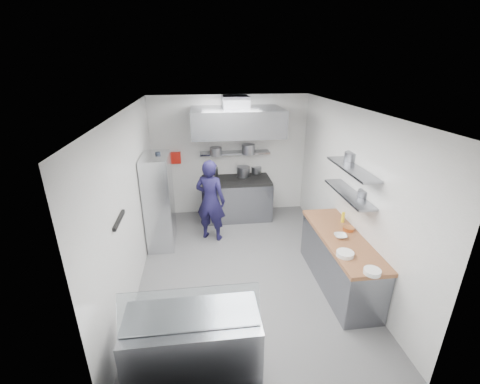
{
  "coord_description": "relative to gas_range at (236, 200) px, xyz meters",
  "views": [
    {
      "loc": [
        -0.68,
        -4.79,
        3.45
      ],
      "look_at": [
        0.0,
        0.6,
        1.25
      ],
      "focal_mm": 24.0,
      "sensor_mm": 36.0,
      "label": 1
    }
  ],
  "objects": [
    {
      "name": "floor",
      "position": [
        -0.1,
        -2.1,
        -0.45
      ],
      "size": [
        5.0,
        5.0,
        0.0
      ],
      "primitive_type": "plane",
      "color": "#505052",
      "rests_on": "ground"
    },
    {
      "name": "ceiling",
      "position": [
        -0.1,
        -2.1,
        2.35
      ],
      "size": [
        5.0,
        5.0,
        0.0
      ],
      "primitive_type": "plane",
      "rotation": [
        3.14,
        0.0,
        0.0
      ],
      "color": "silver",
      "rests_on": "wall_back"
    },
    {
      "name": "wall_back",
      "position": [
        -0.1,
        0.4,
        0.95
      ],
      "size": [
        3.6,
        2.8,
        0.02
      ],
      "primitive_type": "cube",
      "rotation": [
        1.57,
        0.0,
        0.0
      ],
      "color": "white",
      "rests_on": "floor"
    },
    {
      "name": "wall_front",
      "position": [
        -0.1,
        -4.6,
        0.95
      ],
      "size": [
        3.6,
        2.8,
        0.02
      ],
      "primitive_type": "cube",
      "rotation": [
        -1.57,
        0.0,
        0.0
      ],
      "color": "white",
      "rests_on": "floor"
    },
    {
      "name": "wall_left",
      "position": [
        -1.9,
        -2.1,
        0.95
      ],
      "size": [
        2.8,
        5.0,
        0.02
      ],
      "primitive_type": "cube",
      "rotation": [
        1.57,
        0.0,
        1.57
      ],
      "color": "white",
      "rests_on": "floor"
    },
    {
      "name": "wall_right",
      "position": [
        1.7,
        -2.1,
        0.95
      ],
      "size": [
        2.8,
        5.0,
        0.02
      ],
      "primitive_type": "cube",
      "rotation": [
        1.57,
        0.0,
        -1.57
      ],
      "color": "white",
      "rests_on": "floor"
    },
    {
      "name": "gas_range",
      "position": [
        0.0,
        0.0,
        0.0
      ],
      "size": [
        1.6,
        0.8,
        0.9
      ],
      "primitive_type": "cube",
      "color": "gray",
      "rests_on": "floor"
    },
    {
      "name": "cooktop",
      "position": [
        0.0,
        0.0,
        0.48
      ],
      "size": [
        1.57,
        0.78,
        0.06
      ],
      "primitive_type": "cube",
      "color": "black",
      "rests_on": "gas_range"
    },
    {
      "name": "stock_pot_left",
      "position": [
        -0.52,
        0.3,
        0.61
      ],
      "size": [
        0.27,
        0.27,
        0.2
      ],
      "primitive_type": "cylinder",
      "color": "slate",
      "rests_on": "cooktop"
    },
    {
      "name": "stock_pot_mid",
      "position": [
        0.19,
        0.18,
        0.63
      ],
      "size": [
        0.3,
        0.3,
        0.24
      ],
      "primitive_type": "cylinder",
      "color": "slate",
      "rests_on": "cooktop"
    },
    {
      "name": "stock_pot_right",
      "position": [
        0.53,
        0.37,
        0.59
      ],
      "size": [
        0.24,
        0.24,
        0.16
      ],
      "primitive_type": "cylinder",
      "color": "slate",
      "rests_on": "cooktop"
    },
    {
      "name": "over_range_shelf",
      "position": [
        0.0,
        0.24,
        1.07
      ],
      "size": [
        1.6,
        0.3,
        0.04
      ],
      "primitive_type": "cube",
      "color": "gray",
      "rests_on": "wall_back"
    },
    {
      "name": "shelf_pot_a",
      "position": [
        -0.45,
        0.01,
        1.18
      ],
      "size": [
        0.26,
        0.26,
        0.18
      ],
      "primitive_type": "cylinder",
      "color": "slate",
      "rests_on": "over_range_shelf"
    },
    {
      "name": "shelf_pot_b",
      "position": [
        0.28,
        0.03,
        1.2
      ],
      "size": [
        0.29,
        0.29,
        0.22
      ],
      "primitive_type": "cylinder",
      "color": "slate",
      "rests_on": "over_range_shelf"
    },
    {
      "name": "extractor_hood",
      "position": [
        0.0,
        -0.18,
        1.85
      ],
      "size": [
        1.9,
        1.15,
        0.55
      ],
      "primitive_type": "cube",
      "color": "gray",
      "rests_on": "wall_back"
    },
    {
      "name": "hood_duct",
      "position": [
        0.0,
        0.05,
        2.23
      ],
      "size": [
        0.55,
        0.55,
        0.24
      ],
      "primitive_type": "cube",
      "color": "slate",
      "rests_on": "extractor_hood"
    },
    {
      "name": "red_firebox",
      "position": [
        -1.35,
        0.34,
        0.97
      ],
      "size": [
        0.22,
        0.1,
        0.26
      ],
      "primitive_type": "cube",
      "color": "red",
      "rests_on": "wall_back"
    },
    {
      "name": "chef",
      "position": [
        -0.63,
        -0.91,
        0.4
      ],
      "size": [
        0.74,
        0.63,
        1.71
      ],
      "primitive_type": "imported",
      "rotation": [
        0.0,
        0.0,
        2.72
      ],
      "color": "#151135",
      "rests_on": "floor"
    },
    {
      "name": "wire_rack",
      "position": [
        -1.63,
        -0.99,
        0.48
      ],
      "size": [
        0.5,
        0.9,
        1.85
      ],
      "primitive_type": "cube",
      "color": "silver",
      "rests_on": "floor"
    },
    {
      "name": "rack_bin_a",
      "position": [
        -1.63,
        -1.1,
        0.35
      ],
      "size": [
        0.16,
        0.19,
        0.17
      ],
      "primitive_type": "cube",
      "color": "white",
      "rests_on": "wire_rack"
    },
    {
      "name": "rack_bin_b",
      "position": [
        -1.63,
        -0.77,
        0.85
      ],
      "size": [
        0.15,
        0.19,
        0.17
      ],
      "primitive_type": "cube",
      "color": "yellow",
      "rests_on": "wire_rack"
    },
    {
      "name": "rack_jar",
      "position": [
        -1.58,
        -0.9,
        1.35
      ],
      "size": [
        0.1,
        0.1,
        0.18
      ],
      "primitive_type": "cylinder",
      "color": "black",
      "rests_on": "wire_rack"
    },
    {
      "name": "knife_strip",
      "position": [
        -1.88,
        -3.0,
        1.1
      ],
      "size": [
        0.04,
        0.55,
        0.05
      ],
      "primitive_type": "cube",
      "color": "black",
      "rests_on": "wall_left"
    },
    {
      "name": "prep_counter_base",
      "position": [
        1.38,
        -2.7,
        -0.03
      ],
      "size": [
        0.62,
        2.0,
        0.84
      ],
      "primitive_type": "cube",
      "color": "gray",
      "rests_on": "floor"
    },
    {
      "name": "prep_counter_top",
      "position": [
        1.38,
        -2.7,
        0.42
      ],
      "size": [
        0.65,
        2.04,
        0.06
      ],
      "primitive_type": "cube",
      "color": "#92593A",
      "rests_on": "prep_counter_base"
    },
    {
      "name": "plate_stack_a",
      "position": [
        1.36,
        -3.67,
        0.48
      ],
      "size": [
        0.22,
        0.22,
        0.06
      ],
      "primitive_type": "cylinder",
      "color": "white",
      "rests_on": "prep_counter_top"
    },
    {
      "name": "plate_stack_b",
      "position": [
        1.19,
        -3.22,
        0.48
      ],
      "size": [
        0.25,
        0.25,
        0.06
      ],
      "primitive_type": "cylinder",
      "color": "white",
      "rests_on": "prep_counter_top"
    },
    {
      "name": "copper_pan",
      "position": [
        1.56,
        -2.52,
        0.48
      ],
      "size": [
        0.18,
        0.18,
        0.06
      ],
      "primitive_type": "cylinder",
      "color": "#D1773B",
      "rests_on": "prep_counter_top"
    },
    {
      "name": "squeeze_bottle",
      "position": [
        1.59,
        -2.23,
        0.54
      ],
      "size": [
        0.06,
        0.06,
        0.18
      ],
      "primitive_type": "cylinder",
      "color": "yellow",
      "rests_on": "prep_counter_top"
    },
    {
      "name": "mixing_bowl",
      "position": [
        1.33,
        -2.72,
        0.47
      ],
      "size": [
        0.22,
        0.22,
        0.05
      ],
      "primitive_type": "imported",
      "rotation": [
        0.0,
        0.0,
        -0.12
      ],
      "color": "white",
      "rests_on": "prep_counter_top"
    },
    {
      "name": "wall_shelf_lower",
      "position": [
        1.54,
        -2.4,
        1.05
      ],
      "size": [
        0.3,
        1.3,
        0.04
      ],
      "primitive_type": "cube",
      "color": "gray",
      "rests_on": "wall_right"
    },
    {
      "name": "wall_shelf_upper",
      "position": [
        1.54,
        -2.4,
        1.47
      ],
      "size": [
        0.3,
        1.3,
        0.04
      ],
      "primitive_type": "cube",
      "color": "gray",
      "rests_on": "wall_right"
    },
    {
      "name": "shelf_pot_c",
      "position": [
        1.71,
        -2.57,
        1.12
      ],
      "size": [
        0.21,
        0.21,
        0.1
      ],
      "primitive_type": "cylinder",
      "color": "slate",
      "rests_on": "wall_shelf_lower"
    },
    {
      "name": "shelf_pot_d",
      "position": [
        1.7,
        -2.03,
        1.56
      ],
      "size": [
        0.24,
        0.24,
        0.14
      ],
      "primitive_type": "cylinder",
      "color": "slate",
      "rests_on": "wall_shelf_upper"
    },
    {
      "name": "display_case",
      "position": [
        -0.96,
        -4.1,
        -0.03
      ],
      "size": [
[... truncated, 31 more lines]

